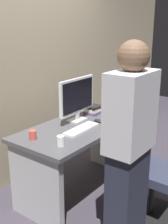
{
  "coord_description": "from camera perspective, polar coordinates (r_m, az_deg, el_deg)",
  "views": [
    {
      "loc": [
        -2.16,
        -1.68,
        1.74
      ],
      "look_at": [
        0.0,
        -0.05,
        0.9
      ],
      "focal_mm": 46.04,
      "sensor_mm": 36.0,
      "label": 1
    }
  ],
  "objects": [
    {
      "name": "wall_back",
      "position": [
        3.26,
        -11.59,
        12.75
      ],
      "size": [
        6.4,
        0.1,
        3.0
      ],
      "primitive_type": "cube",
      "color": "tan",
      "rests_on": "ground"
    },
    {
      "name": "cup_near_keyboard",
      "position": [
        2.44,
        -4.65,
        -5.72
      ],
      "size": [
        0.07,
        0.07,
        0.09
      ],
      "primitive_type": "cylinder",
      "color": "white",
      "rests_on": "desk"
    },
    {
      "name": "ground_plane",
      "position": [
        3.25,
        -0.73,
        -15.11
      ],
      "size": [
        9.0,
        9.0,
        0.0
      ],
      "primitive_type": "plane",
      "color": "#3D3842"
    },
    {
      "name": "book_stack",
      "position": [
        3.28,
        1.95,
        0.43
      ],
      "size": [
        0.21,
        0.17,
        0.09
      ],
      "color": "#594C72",
      "rests_on": "desk"
    },
    {
      "name": "person_at_desk",
      "position": [
        2.16,
        8.9,
        -7.61
      ],
      "size": [
        0.4,
        0.24,
        1.64
      ],
      "color": "#262838",
      "rests_on": "ground"
    },
    {
      "name": "desk",
      "position": [
        3.0,
        -0.77,
        -6.82
      ],
      "size": [
        1.41,
        0.7,
        0.75
      ],
      "color": "#4C4C51",
      "rests_on": "ground"
    },
    {
      "name": "keyboard",
      "position": [
        2.79,
        -0.52,
        -3.39
      ],
      "size": [
        0.43,
        0.15,
        0.02
      ],
      "primitive_type": "cube",
      "rotation": [
        0.0,
        0.0,
        0.04
      ],
      "color": "white",
      "rests_on": "desk"
    },
    {
      "name": "monitor",
      "position": [
        2.97,
        -1.37,
        2.95
      ],
      "size": [
        0.54,
        0.15,
        0.46
      ],
      "color": "silver",
      "rests_on": "desk"
    },
    {
      "name": "cup_by_monitor",
      "position": [
        2.6,
        -10.13,
        -4.49
      ],
      "size": [
        0.07,
        0.07,
        0.08
      ],
      "primitive_type": "cylinder",
      "color": "#D84C3F",
      "rests_on": "desk"
    },
    {
      "name": "cell_phone",
      "position": [
        3.22,
        6.04,
        -0.72
      ],
      "size": [
        0.1,
        0.15,
        0.01
      ],
      "primitive_type": "cube",
      "rotation": [
        0.0,
        0.0,
        -0.19
      ],
      "color": "black",
      "rests_on": "desk"
    },
    {
      "name": "office_chair",
      "position": [
        2.75,
        12.55,
        -11.66
      ],
      "size": [
        0.52,
        0.52,
        0.94
      ],
      "color": "black",
      "rests_on": "ground"
    },
    {
      "name": "mouse",
      "position": [
        2.99,
        2.84,
        -1.76
      ],
      "size": [
        0.06,
        0.1,
        0.03
      ],
      "primitive_type": "ellipsoid",
      "color": "black",
      "rests_on": "desk"
    }
  ]
}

